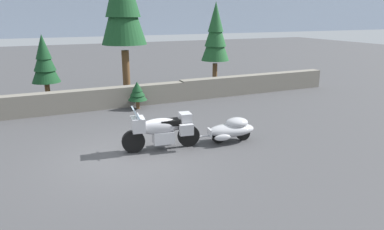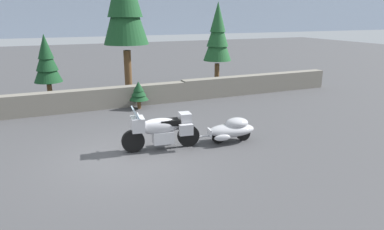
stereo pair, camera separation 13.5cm
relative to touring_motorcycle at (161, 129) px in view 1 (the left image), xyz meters
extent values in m
plane|color=#424244|center=(-1.11, -0.20, -0.62)|extent=(80.00, 80.00, 0.00)
cube|color=slate|center=(-1.11, 5.39, -0.19)|extent=(8.00, 0.53, 0.87)
cube|color=slate|center=(6.89, 5.40, -0.16)|extent=(8.00, 0.54, 0.92)
cylinder|color=black|center=(-0.81, 0.10, -0.29)|extent=(0.67, 0.22, 0.66)
cylinder|color=black|center=(0.82, -0.10, -0.29)|extent=(0.67, 0.22, 0.66)
cube|color=silver|center=(0.06, -0.01, -0.24)|extent=(0.65, 0.51, 0.36)
ellipsoid|color=#B2B2B7|center=(-0.04, 0.01, 0.09)|extent=(1.25, 0.59, 0.48)
cube|color=#B2B2B7|center=(-0.66, 0.08, 0.21)|extent=(0.42, 0.56, 0.40)
cube|color=#9EB7C6|center=(-0.71, 0.09, 0.54)|extent=(0.24, 0.46, 0.34)
cube|color=black|center=(0.25, -0.03, 0.19)|extent=(0.60, 0.43, 0.16)
cube|color=#B2B2B7|center=(0.73, -0.09, 0.29)|extent=(0.37, 0.44, 0.28)
cube|color=#B2B2B7|center=(0.64, -0.38, 0.01)|extent=(0.42, 0.21, 0.32)
cube|color=#B2B2B7|center=(0.71, 0.21, 0.01)|extent=(0.42, 0.21, 0.32)
cylinder|color=silver|center=(-0.61, 0.08, 0.44)|extent=(0.13, 0.70, 0.04)
cylinder|color=silver|center=(-0.76, 0.10, -0.04)|extent=(0.26, 0.10, 0.54)
cylinder|color=black|center=(1.79, -0.22, -0.40)|extent=(0.45, 0.15, 0.44)
cylinder|color=black|center=(2.61, -0.33, -0.40)|extent=(0.45, 0.15, 0.44)
ellipsoid|color=#B2B2B7|center=(2.20, -0.28, -0.24)|extent=(1.57, 0.86, 0.40)
ellipsoid|color=#B2B2B7|center=(2.37, -0.30, -0.02)|extent=(0.78, 0.65, 0.32)
cube|color=silver|center=(1.49, -0.19, -0.26)|extent=(0.10, 0.32, 0.24)
ellipsoid|color=#B2B2B7|center=(1.75, -0.54, -0.34)|extent=(0.53, 0.20, 0.20)
ellipsoid|color=#B2B2B7|center=(1.83, 0.09, -0.34)|extent=(0.53, 0.20, 0.20)
cylinder|color=silver|center=(1.10, -0.14, -0.35)|extent=(0.70, 0.14, 0.05)
cylinder|color=brown|center=(0.86, 7.55, 0.46)|extent=(0.35, 0.35, 2.17)
cone|color=#194723|center=(0.86, 7.55, 3.54)|extent=(2.11, 2.11, 3.43)
cylinder|color=brown|center=(5.67, 7.42, 0.02)|extent=(0.26, 0.26, 1.29)
cone|color=#1E5128|center=(5.67, 7.42, 1.86)|extent=(1.48, 1.48, 2.04)
cone|color=#1E5128|center=(5.67, 7.42, 2.47)|extent=(1.15, 1.15, 1.78)
cone|color=#1E5128|center=(5.67, 7.42, 3.09)|extent=(0.82, 0.82, 1.53)
cylinder|color=brown|center=(-2.76, 7.07, -0.18)|extent=(0.21, 0.21, 0.88)
cone|color=#143D1E|center=(-2.76, 7.07, 1.07)|extent=(1.19, 1.19, 1.39)
cone|color=#143D1E|center=(-2.76, 7.07, 1.48)|extent=(0.92, 0.92, 1.22)
cone|color=#143D1E|center=(-2.76, 7.07, 1.90)|extent=(0.65, 0.65, 1.04)
cylinder|color=brown|center=(0.62, 4.76, -0.45)|extent=(0.16, 0.16, 0.33)
cone|color=#143D1E|center=(0.62, 4.76, 0.02)|extent=(0.80, 0.80, 0.53)
cone|color=#143D1E|center=(0.62, 4.76, 0.18)|extent=(0.62, 0.62, 0.46)
cone|color=#143D1E|center=(0.62, 4.76, 0.34)|extent=(0.44, 0.44, 0.39)
camera|label=1|loc=(-3.14, -9.18, 3.22)|focal=32.77mm
camera|label=2|loc=(-3.01, -9.23, 3.22)|focal=32.77mm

